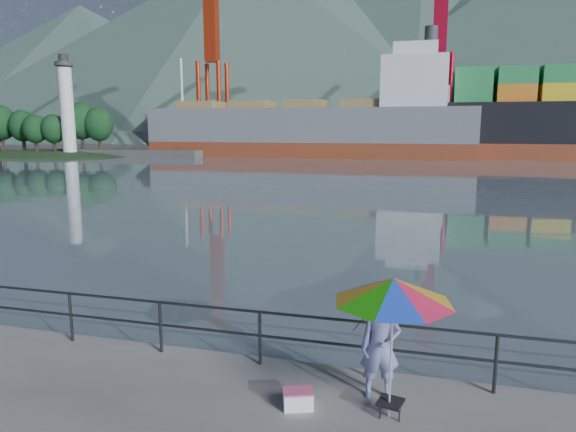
% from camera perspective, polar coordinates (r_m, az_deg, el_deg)
% --- Properties ---
extents(harbor_water, '(500.00, 280.00, 0.00)m').
position_cam_1_polar(harbor_water, '(136.76, 13.59, 7.82)').
color(harbor_water, slate).
rests_on(harbor_water, ground).
extents(far_dock, '(200.00, 40.00, 0.40)m').
position_cam_1_polar(far_dock, '(99.93, 18.75, 6.91)').
color(far_dock, '#514F4C').
rests_on(far_dock, ground).
extents(guardrail, '(22.00, 0.06, 1.03)m').
position_cam_1_polar(guardrail, '(9.89, -8.78, -12.57)').
color(guardrail, '#2D3033').
rests_on(guardrail, ground).
extents(mountains, '(600.00, 332.80, 80.00)m').
position_cam_1_polar(mountains, '(219.47, 25.26, 17.17)').
color(mountains, '#385147').
rests_on(mountains, ground).
extents(lighthouse_islet, '(48.00, 26.40, 19.20)m').
position_cam_1_polar(lighthouse_islet, '(90.43, -25.66, 6.37)').
color(lighthouse_islet, '#263F1E').
rests_on(lighthouse_islet, ground).
extents(fisherman, '(0.69, 0.51, 1.72)m').
position_cam_1_polar(fisherman, '(8.48, 10.22, -14.06)').
color(fisherman, '#2A4199').
rests_on(fisherman, ground).
extents(beach_umbrella, '(2.10, 2.10, 2.15)m').
position_cam_1_polar(beach_umbrella, '(7.58, 11.62, -8.10)').
color(beach_umbrella, white).
rests_on(beach_umbrella, ground).
extents(folding_stool, '(0.43, 0.43, 0.24)m').
position_cam_1_polar(folding_stool, '(8.36, 11.29, -20.14)').
color(folding_stool, black).
rests_on(folding_stool, ground).
extents(cooler_bag, '(0.53, 0.43, 0.26)m').
position_cam_1_polar(cooler_bag, '(8.39, 1.13, -19.75)').
color(cooler_bag, white).
rests_on(cooler_bag, ground).
extents(fishing_rod, '(0.61, 1.50, 1.13)m').
position_cam_1_polar(fishing_rod, '(9.82, 8.35, -16.06)').
color(fishing_rod, black).
rests_on(fishing_rod, ground).
extents(bulk_carrier, '(48.89, 8.46, 14.50)m').
position_cam_1_polar(bulk_carrier, '(78.51, 3.51, 9.78)').
color(bulk_carrier, maroon).
rests_on(bulk_carrier, ground).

